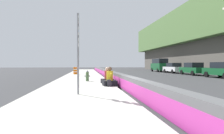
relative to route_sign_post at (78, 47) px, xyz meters
name	(u,v)px	position (x,y,z in m)	size (l,w,h in m)	color
ground_plane	(134,95)	(0.17, -2.58, -2.23)	(160.00, 160.00, 0.00)	#353538
sidewalk_strip	(77,95)	(0.17, 0.07, -2.16)	(80.00, 4.40, 0.14)	#B5B2A8
jersey_barrier	(134,86)	(0.17, -2.58, -1.81)	(76.00, 0.45, 0.85)	#545456
route_sign_post	(78,47)	(0.00, 0.00, 0.00)	(0.44, 0.09, 3.60)	gray
fire_hydrant	(87,75)	(6.40, -0.42, -1.65)	(0.26, 0.46, 0.88)	#47663D
seated_person_foreground	(110,80)	(3.11, -1.81, -1.72)	(0.80, 0.91, 1.19)	black
seated_person_middle	(107,78)	(4.60, -1.82, -1.74)	(0.81, 0.91, 1.14)	black
backpack	(109,83)	(2.70, -1.72, -1.90)	(0.32, 0.28, 0.40)	#232328
construction_barrel	(75,71)	(16.77, 1.14, -1.61)	(0.54, 0.54, 0.95)	orange
parked_car_third	(223,70)	(9.42, -14.79, -1.37)	(4.52, 1.98, 1.71)	#145128
parked_car_fourth	(193,69)	(15.10, -14.88, -1.37)	(4.54, 2.04, 1.71)	#145128
parked_car_midline	(173,68)	(20.77, -14.84, -1.37)	(4.52, 1.98, 1.71)	silver
parked_car_far	(160,65)	(26.17, -14.63, -0.88)	(5.16, 2.22, 2.56)	#145128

